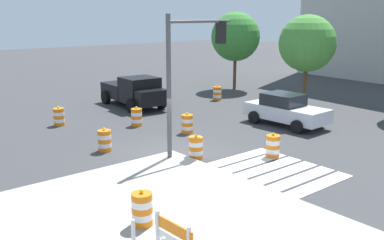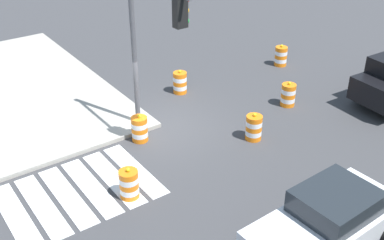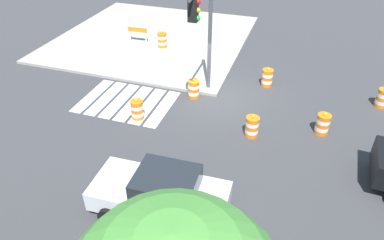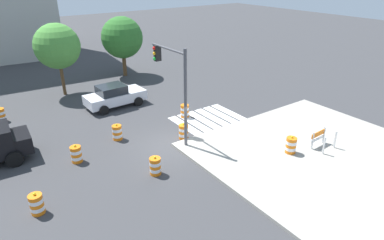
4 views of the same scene
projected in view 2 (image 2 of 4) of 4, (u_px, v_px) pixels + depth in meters
name	position (u px, v px, depth m)	size (l,w,h in m)	color
ground_plane	(161.00, 127.00, 17.47)	(120.00, 120.00, 0.00)	#38383A
crosswalk_stripes	(79.00, 191.00, 14.17)	(4.35, 3.20, 0.02)	silver
sports_car	(328.00, 221.00, 11.85)	(4.36, 2.25, 1.63)	silver
traffic_barrel_near_corner	(140.00, 129.00, 16.46)	(0.56, 0.56, 1.02)	orange
traffic_barrel_crosswalk_end	(288.00, 95.00, 18.73)	(0.56, 0.56, 1.02)	orange
traffic_barrel_median_far	(254.00, 127.00, 16.54)	(0.56, 0.56, 1.02)	orange
traffic_barrel_far_curb	(180.00, 83.00, 19.72)	(0.56, 0.56, 1.02)	orange
traffic_barrel_lane_center	(129.00, 184.00, 13.75)	(0.56, 0.56, 1.02)	orange
traffic_barrel_opposite_curb	(281.00, 56.00, 22.22)	(0.56, 0.56, 1.02)	orange
traffic_light_pole	(151.00, 31.00, 14.88)	(0.47, 3.29, 5.50)	#4C4C51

